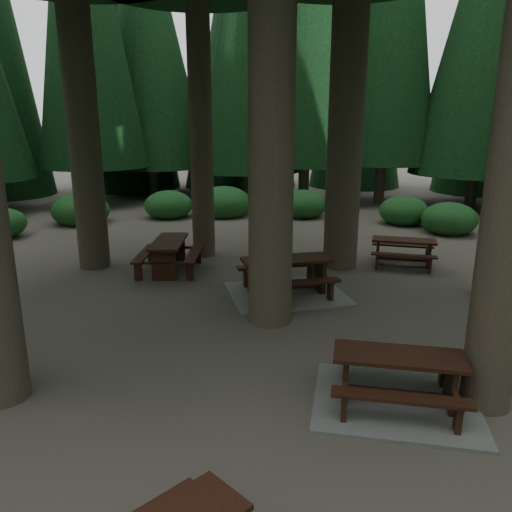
# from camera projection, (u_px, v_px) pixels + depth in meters

# --- Properties ---
(ground) EXTENTS (80.00, 80.00, 0.00)m
(ground) POSITION_uv_depth(u_px,v_px,m) (228.00, 322.00, 9.76)
(ground) COLOR #4C463E
(ground) RESTS_ON ground
(picnic_table_a) EXTENTS (2.40, 2.05, 0.76)m
(picnic_table_a) POSITION_uv_depth(u_px,v_px,m) (397.00, 387.00, 6.90)
(picnic_table_a) COLOR gray
(picnic_table_a) RESTS_ON ground
(picnic_table_b) EXTENTS (1.71, 2.04, 0.83)m
(picnic_table_b) POSITION_uv_depth(u_px,v_px,m) (169.00, 251.00, 12.93)
(picnic_table_b) COLOR black
(picnic_table_b) RESTS_ON ground
(picnic_table_c) EXTENTS (3.08, 2.81, 0.86)m
(picnic_table_c) POSITION_uv_depth(u_px,v_px,m) (286.00, 282.00, 11.24)
(picnic_table_c) COLOR gray
(picnic_table_c) RESTS_ON ground
(picnic_table_d) EXTENTS (1.86, 1.58, 0.72)m
(picnic_table_d) POSITION_uv_depth(u_px,v_px,m) (403.00, 248.00, 13.50)
(picnic_table_d) COLOR black
(picnic_table_d) RESTS_ON ground
(shrub_ring) EXTENTS (23.86, 24.64, 1.49)m
(shrub_ring) POSITION_uv_depth(u_px,v_px,m) (267.00, 292.00, 10.31)
(shrub_ring) COLOR #1E561D
(shrub_ring) RESTS_ON ground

